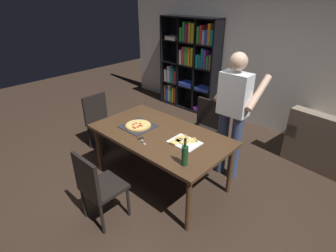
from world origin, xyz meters
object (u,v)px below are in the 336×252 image
Objects in this scene: dining_table at (160,138)px; pepperoni_pizza_on_tray at (138,126)px; person_serving_pizza at (233,110)px; bookshelf at (190,64)px; wine_bottle at (185,155)px; chair_near_camera at (97,185)px; kitchen_scissors at (142,140)px; chair_left_end at (100,119)px; chair_far_side at (204,125)px.

dining_table is 0.37m from pepperoni_pizza_on_tray.
person_serving_pizza is 4.33× the size of pepperoni_pizza_on_tray.
wine_bottle is (2.07, -2.70, -0.12)m from bookshelf.
wine_bottle is (0.67, -0.32, 0.19)m from dining_table.
chair_near_camera is (-0.00, -0.99, -0.17)m from dining_table.
person_serving_pizza reaches higher than kitchen_scissors.
kitchen_scissors is at bearing -99.65° from dining_table.
bookshelf is at bearing 112.53° from chair_near_camera.
chair_left_end is 0.46× the size of bookshelf.
pepperoni_pizza_on_tray is at bearing -66.79° from bookshelf.
pepperoni_pizza_on_tray is at bearing 165.82° from wine_bottle.
chair_left_end is 2.43m from bookshelf.
chair_far_side is at bearing -44.72° from bookshelf.
bookshelf is 2.99m from kitchen_scissors.
bookshelf reaches higher than kitchen_scissors.
bookshelf is (-1.40, 3.37, 0.48)m from chair_near_camera.
chair_left_end is (-1.39, 0.99, 0.00)m from chair_near_camera.
pepperoni_pizza_on_tray is (-0.35, 0.93, 0.25)m from chair_near_camera.
bookshelf reaches higher than chair_far_side.
person_serving_pizza is at bearing 21.36° from chair_left_end.
dining_table is 0.93× the size of bookshelf.
dining_table is at bearing 154.30° from wine_bottle.
chair_near_camera is 1.01m from wine_bottle.
kitchen_scissors is (0.30, -0.21, -0.01)m from pepperoni_pizza_on_tray.
bookshelf is 2.55m from person_serving_pizza.
chair_left_end is at bearing 171.09° from wine_bottle.
pepperoni_pizza_on_tray is 1.28× the size of wine_bottle.
chair_far_side is 0.46× the size of bookshelf.
kitchen_scissors is at bearing -63.06° from bookshelf.
chair_far_side is 1.52m from wine_bottle.
bookshelf is at bearing 90.19° from chair_left_end.
bookshelf is 2.67m from pepperoni_pizza_on_tray.
chair_near_camera is 0.46× the size of bookshelf.
chair_near_camera reaches higher than pepperoni_pizza_on_tray.
dining_table is 1.02m from person_serving_pizza.
chair_far_side is at bearing 90.00° from dining_table.
kitchen_scissors is (-0.05, -1.27, 0.24)m from chair_far_side.
chair_far_side is at bearing 90.00° from chair_near_camera.
wine_bottle reaches higher than chair_far_side.
person_serving_pizza is at bearing 94.48° from wine_bottle.
person_serving_pizza is (0.59, -0.22, 0.49)m from chair_far_side.
wine_bottle is at bearing -52.53° from bookshelf.
wine_bottle reaches higher than chair_left_end.
wine_bottle reaches higher than chair_near_camera.
chair_near_camera is 1.99m from chair_far_side.
dining_table is 2.01× the size of chair_near_camera.
bookshelf is at bearing 120.46° from dining_table.
bookshelf is (-1.40, 1.38, 0.48)m from chair_far_side.
pepperoni_pizza_on_tray is (-0.94, -0.84, -0.23)m from person_serving_pizza.
dining_table is 0.77m from wine_bottle.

